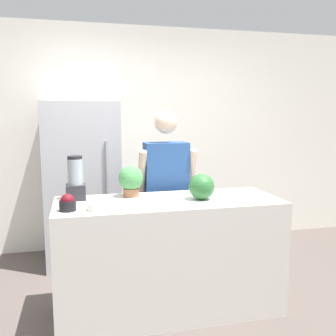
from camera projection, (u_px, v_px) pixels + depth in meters
name	position (u px, v px, depth m)	size (l,w,h in m)	color
ground_plane	(180.00, 332.00, 2.75)	(14.00, 14.00, 0.00)	#564C47
wall_back	(136.00, 138.00, 4.49)	(8.00, 0.06, 2.60)	white
counter_island	(169.00, 256.00, 3.01)	(1.77, 0.67, 0.92)	beige
refrigerator	(83.00, 183.00, 4.01)	(0.76, 0.75, 1.71)	#B7B7BC
person	(166.00, 195.00, 3.52)	(0.54, 0.26, 1.62)	#4C608C
cutting_board	(200.00, 200.00, 2.92)	(0.32, 0.25, 0.01)	white
watermelon	(202.00, 187.00, 2.89)	(0.20, 0.20, 0.20)	#2D6B33
bowl_cherries	(68.00, 203.00, 2.61)	(0.12, 0.12, 0.12)	black
bowl_cream	(98.00, 205.00, 2.64)	(0.15, 0.15, 0.09)	white
blender	(75.00, 180.00, 2.94)	(0.15, 0.15, 0.35)	#28282D
potted_plant	(131.00, 180.00, 3.05)	(0.20, 0.20, 0.25)	#996647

